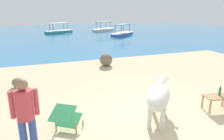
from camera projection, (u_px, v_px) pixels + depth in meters
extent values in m
cube|color=#CCB78E|center=(150.00, 118.00, 5.57)|extent=(18.00, 14.00, 0.04)
cube|color=teal|center=(58.00, 34.00, 25.34)|extent=(60.00, 36.00, 0.03)
cylinder|color=silver|center=(154.00, 104.00, 5.73)|extent=(0.11, 0.11, 0.54)
cylinder|color=silver|center=(165.00, 105.00, 5.64)|extent=(0.11, 0.11, 0.54)
cylinder|color=silver|center=(149.00, 118.00, 4.99)|extent=(0.11, 0.11, 0.54)
cylinder|color=silver|center=(162.00, 120.00, 4.90)|extent=(0.11, 0.11, 0.54)
ellipsoid|color=silver|center=(159.00, 96.00, 5.19)|extent=(1.36, 1.49, 0.59)
ellipsoid|color=silver|center=(162.00, 81.00, 6.00)|extent=(0.43, 0.45, 0.28)
cone|color=silver|center=(158.00, 77.00, 6.01)|extent=(0.14, 0.14, 0.10)
cone|color=silver|center=(167.00, 77.00, 5.92)|extent=(0.14, 0.14, 0.10)
ellipsoid|color=silver|center=(160.00, 83.00, 5.36)|extent=(0.36, 0.36, 0.20)
cube|color=#A37A4C|center=(218.00, 97.00, 5.87)|extent=(0.83, 0.57, 0.04)
cylinder|color=#A37A4C|center=(223.00, 100.00, 6.15)|extent=(0.05, 0.05, 0.39)
cylinder|color=#A37A4C|center=(202.00, 102.00, 6.04)|extent=(0.05, 0.05, 0.39)
cylinder|color=#A37A4C|center=(210.00, 107.00, 5.70)|extent=(0.05, 0.05, 0.39)
cylinder|color=#2D6B38|center=(220.00, 91.00, 5.90)|extent=(0.07, 0.07, 0.22)
cylinder|color=#2D6B38|center=(221.00, 87.00, 5.86)|extent=(0.03, 0.03, 0.06)
cylinder|color=yellow|center=(221.00, 86.00, 5.85)|extent=(0.03, 0.03, 0.02)
cylinder|color=#A37A4C|center=(64.00, 120.00, 5.27)|extent=(0.04, 0.04, 0.14)
cylinder|color=#A37A4C|center=(83.00, 123.00, 5.15)|extent=(0.04, 0.04, 0.14)
cylinder|color=#A37A4C|center=(56.00, 125.00, 4.86)|extent=(0.04, 0.04, 0.34)
cylinder|color=#A37A4C|center=(76.00, 128.00, 4.73)|extent=(0.04, 0.04, 0.34)
cube|color=#339356|center=(70.00, 119.00, 4.97)|extent=(0.67, 0.65, 0.21)
cube|color=#339356|center=(63.00, 113.00, 4.59)|extent=(0.69, 0.68, 0.23)
cylinder|color=#334C99|center=(34.00, 136.00, 4.01)|extent=(0.14, 0.14, 0.82)
cylinder|color=#334C99|center=(24.00, 138.00, 3.95)|extent=(0.14, 0.14, 0.82)
cylinder|color=#CC3D47|center=(24.00, 105.00, 3.78)|extent=(0.32, 0.32, 0.58)
cylinder|color=#CC3D47|center=(36.00, 102.00, 3.84)|extent=(0.09, 0.09, 0.52)
cylinder|color=#CC3D47|center=(12.00, 105.00, 3.70)|extent=(0.09, 0.09, 0.52)
sphere|color=#997051|center=(22.00, 85.00, 3.67)|extent=(0.22, 0.22, 0.22)
ellipsoid|color=#756651|center=(106.00, 60.00, 10.66)|extent=(1.00, 1.07, 0.65)
ellipsoid|color=gray|center=(18.00, 83.00, 7.64)|extent=(0.66, 0.67, 0.38)
cube|color=#3866B7|center=(122.00, 34.00, 23.82)|extent=(3.46, 3.17, 0.28)
cube|color=white|center=(122.00, 33.00, 23.77)|extent=(3.55, 3.25, 0.04)
cylinder|color=brown|center=(121.00, 30.00, 22.56)|extent=(0.06, 0.06, 0.95)
cylinder|color=brown|center=(115.00, 30.00, 22.92)|extent=(0.06, 0.06, 0.95)
cylinder|color=brown|center=(129.00, 28.00, 24.37)|extent=(0.06, 0.06, 0.95)
cylinder|color=brown|center=(124.00, 28.00, 24.73)|extent=(0.06, 0.06, 0.95)
cube|color=#3D66C6|center=(123.00, 24.00, 23.51)|extent=(2.53, 2.34, 0.06)
cube|color=teal|center=(59.00, 32.00, 26.48)|extent=(3.70, 2.66, 0.28)
cube|color=white|center=(59.00, 31.00, 26.44)|extent=(3.79, 2.74, 0.04)
cylinder|color=brown|center=(64.00, 26.00, 27.33)|extent=(0.06, 0.06, 0.95)
cylinder|color=brown|center=(67.00, 27.00, 26.84)|extent=(0.06, 0.06, 0.95)
cylinder|color=brown|center=(50.00, 27.00, 25.78)|extent=(0.06, 0.06, 0.95)
cylinder|color=brown|center=(53.00, 28.00, 25.29)|extent=(0.06, 0.06, 0.95)
cube|color=silver|center=(58.00, 23.00, 26.17)|extent=(2.66, 2.00, 0.06)
cube|color=white|center=(103.00, 30.00, 29.10)|extent=(3.65, 2.80, 0.28)
cube|color=white|center=(103.00, 29.00, 29.06)|extent=(3.74, 2.89, 0.04)
cylinder|color=brown|center=(100.00, 26.00, 27.89)|extent=(0.06, 0.06, 0.95)
cylinder|color=brown|center=(96.00, 26.00, 28.35)|extent=(0.06, 0.06, 0.95)
cylinder|color=brown|center=(110.00, 25.00, 29.52)|extent=(0.06, 0.06, 0.95)
cylinder|color=brown|center=(106.00, 25.00, 29.98)|extent=(0.06, 0.06, 0.95)
cube|color=#339356|center=(103.00, 22.00, 28.79)|extent=(2.64, 2.10, 0.06)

